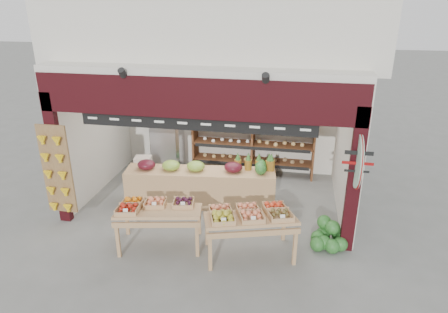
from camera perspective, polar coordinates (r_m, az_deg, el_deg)
ground at (r=8.72m, az=-2.07°, el=-7.18°), size 60.00×60.00×0.00m
shop_structure at (r=9.21m, az=-0.10°, el=19.92°), size 6.36×5.12×5.40m
banana_board at (r=8.29m, az=-22.83°, el=-2.05°), size 0.60×0.15×1.80m
gift_sign at (r=6.84m, az=18.57°, el=-0.62°), size 0.04×0.93×0.92m
back_shelving at (r=9.94m, az=4.19°, el=3.59°), size 3.05×0.50×1.88m
refrigerator at (r=10.34m, az=-8.07°, el=3.14°), size 0.80×0.80×1.91m
cardboard_stack at (r=9.88m, az=-10.14°, el=-2.30°), size 1.03×0.76×0.68m
mid_counter at (r=8.65m, az=-3.41°, el=-4.18°), size 3.24×0.97×1.02m
display_table_left at (r=7.28m, az=-9.99°, el=-7.30°), size 1.62×1.10×0.96m
display_table_right at (r=6.87m, az=3.70°, el=-8.42°), size 1.72×1.27×0.99m
watermelon_pile at (r=7.62m, az=14.81°, el=-11.08°), size 0.71×0.67×0.51m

